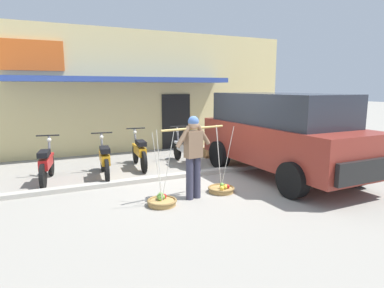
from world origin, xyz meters
name	(u,v)px	position (x,y,z in m)	size (l,w,h in m)	color
ground_plane	(198,184)	(0.00, 0.00, 0.00)	(90.00, 90.00, 0.00)	gray
sidewalk_curb	(186,175)	(0.00, 0.70, 0.05)	(20.00, 0.24, 0.10)	#AEA89C
fruit_vendor	(193,152)	(-0.56, -0.91, 0.98)	(1.45, 0.26, 1.70)	#38384C
fruit_basket_left_side	(162,201)	(-1.28, -1.01, 0.08)	(0.58, 0.58, 1.45)	#B2894C
fruit_basket_right_side	(221,189)	(0.17, -0.80, 0.08)	(0.58, 0.58, 1.45)	#B2894C
motorcycle_nearest_shop	(47,164)	(-3.22, 1.63, 0.45)	(0.55, 1.81, 1.09)	black
motorcycle_second_in_row	(104,160)	(-1.88, 1.54, 0.45)	(0.54, 1.82, 1.09)	black
motorcycle_third_in_row	(139,152)	(-0.81, 2.10, 0.45)	(0.54, 1.82, 1.09)	black
motorcycle_end_of_row	(184,149)	(0.51, 1.99, 0.45)	(0.54, 1.82, 1.09)	black
parked_truck	(281,132)	(2.22, -0.23, 1.13)	(2.22, 4.84, 2.10)	maroon
storefront_building	(108,91)	(-0.63, 7.04, 2.10)	(13.00, 6.00, 4.20)	#DBC684
wooden_crate	(209,152)	(1.68, 2.58, 0.16)	(0.44, 0.36, 0.32)	olive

